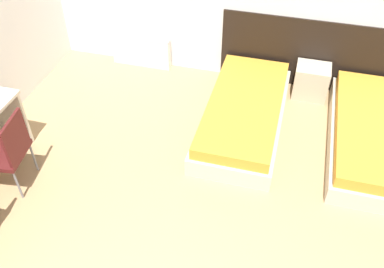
{
  "coord_description": "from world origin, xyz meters",
  "views": [
    {
      "loc": [
        0.85,
        -0.7,
        3.46
      ],
      "look_at": [
        0.0,
        2.43,
        0.55
      ],
      "focal_mm": 40.0,
      "sensor_mm": 36.0,
      "label": 1
    }
  ],
  "objects_px": {
    "nightstand": "(311,81)",
    "chair_near_laptop": "(6,150)",
    "bed_near_door": "(372,135)",
    "bed_near_window": "(244,113)"
  },
  "relations": [
    {
      "from": "nightstand",
      "to": "chair_near_laptop",
      "type": "xyz_separation_m",
      "value": [
        -2.91,
        -2.41,
        0.26
      ]
    },
    {
      "from": "bed_near_door",
      "to": "nightstand",
      "type": "bearing_deg",
      "value": 131.64
    },
    {
      "from": "bed_near_window",
      "to": "bed_near_door",
      "type": "xyz_separation_m",
      "value": [
        1.49,
        0.0,
        0.0
      ]
    },
    {
      "from": "bed_near_window",
      "to": "nightstand",
      "type": "bearing_deg",
      "value": 48.36
    },
    {
      "from": "bed_near_door",
      "to": "chair_near_laptop",
      "type": "height_order",
      "value": "chair_near_laptop"
    },
    {
      "from": "bed_near_window",
      "to": "chair_near_laptop",
      "type": "xyz_separation_m",
      "value": [
        -2.16,
        -1.58,
        0.31
      ]
    },
    {
      "from": "bed_near_window",
      "to": "nightstand",
      "type": "distance_m",
      "value": 1.12
    },
    {
      "from": "nightstand",
      "to": "chair_near_laptop",
      "type": "relative_size",
      "value": 0.51
    },
    {
      "from": "bed_near_window",
      "to": "bed_near_door",
      "type": "distance_m",
      "value": 1.49
    },
    {
      "from": "bed_near_door",
      "to": "nightstand",
      "type": "relative_size",
      "value": 4.55
    }
  ]
}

